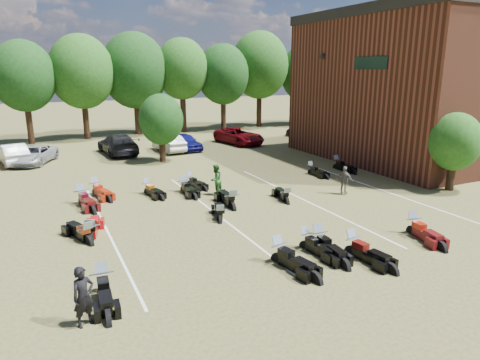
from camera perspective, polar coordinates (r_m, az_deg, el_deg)
ground at (r=19.24m, az=8.52°, el=-5.79°), size 160.00×160.00×0.00m
car_1 at (r=34.68m, az=-28.01°, el=3.11°), size 2.35×4.72×1.49m
car_2 at (r=34.13m, az=-25.82°, el=3.02°), size 3.77×5.03×1.27m
car_3 at (r=35.63m, az=-15.98°, el=4.63°), size 2.72×5.68×1.60m
car_4 at (r=36.27m, az=-7.34°, el=5.08°), size 2.21×4.27×1.39m
car_5 at (r=35.76m, az=-9.47°, el=4.86°), size 1.87×4.34×1.39m
car_6 at (r=38.96m, az=-0.15°, el=5.92°), size 3.50×5.70×1.48m
car_7 at (r=43.01m, az=8.75°, el=6.49°), size 2.73×4.90×1.34m
person_black at (r=12.39m, az=-20.15°, el=-14.39°), size 0.72×0.61×1.68m
person_green at (r=23.11m, az=-3.26°, el=0.04°), size 1.03×0.97×1.68m
person_grey at (r=23.89m, az=13.76°, el=-0.04°), size 0.74×0.99×1.55m
motorcycle_1 at (r=14.22m, az=-17.76°, el=-14.07°), size 0.91×2.40×1.31m
motorcycle_2 at (r=15.51m, az=5.17°, el=-10.87°), size 1.20×2.56×1.37m
motorcycle_3 at (r=16.77m, az=10.40°, el=-9.03°), size 0.97×2.45×1.34m
motorcycle_4 at (r=16.71m, az=8.76°, el=-9.04°), size 1.01×2.28×1.23m
motorcycle_5 at (r=16.57m, az=14.70°, el=-9.58°), size 1.05×2.48×1.34m
motorcycle_6 at (r=19.32m, az=21.98°, el=-6.65°), size 1.22×2.50×1.34m
motorcycle_7 at (r=18.17m, az=-19.16°, el=-7.73°), size 1.32×2.55×1.36m
motorcycle_8 at (r=17.96m, az=-19.51°, el=-8.02°), size 1.49×2.52×1.34m
motorcycle_9 at (r=20.95m, az=-1.01°, el=-3.90°), size 1.00×2.58×1.41m
motorcycle_10 at (r=19.28m, az=-2.66°, el=-5.59°), size 1.30×2.21×1.18m
motorcycle_11 at (r=21.98m, az=6.23°, el=-3.09°), size 1.14×2.26×1.20m
motorcycle_14 at (r=23.20m, az=-20.31°, el=-2.98°), size 1.24×2.61×1.40m
motorcycle_15 at (r=24.61m, az=-18.65°, el=-1.84°), size 1.34×2.52×1.34m
motorcycle_16 at (r=24.10m, az=-7.54°, el=-1.53°), size 0.82×2.30×1.27m
motorcycle_17 at (r=24.05m, az=-12.22°, el=-1.77°), size 1.16×2.27×1.21m
motorcycle_18 at (r=25.27m, az=-6.64°, el=-0.73°), size 1.09×2.11×1.12m
motorcycle_19 at (r=28.22m, az=9.43°, el=0.80°), size 0.78×2.10×1.15m
motorcycle_20 at (r=30.02m, az=12.74°, el=1.47°), size 0.78×2.32×1.29m
brick_building at (r=40.15m, az=28.40°, el=11.09°), size 25.40×15.20×10.70m
tree_line at (r=44.79m, az=-14.19°, el=13.79°), size 56.00×6.00×9.79m
young_tree_near_building at (r=26.42m, az=26.76°, el=4.57°), size 2.80×2.80×4.16m
young_tree_midfield at (r=31.63m, az=-10.49°, el=7.94°), size 3.20×3.20×4.70m
parking_lines at (r=20.37m, az=-3.31°, el=-4.45°), size 20.10×14.00×0.01m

